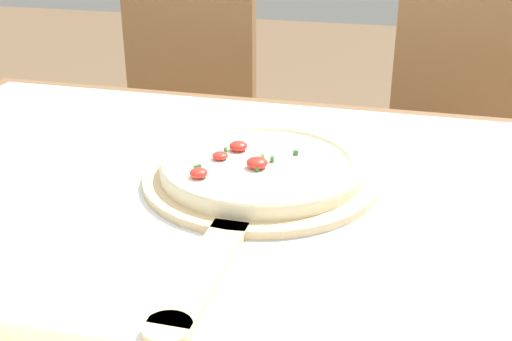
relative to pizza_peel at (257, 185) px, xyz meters
The scene contains 6 objects.
dining_table 0.12m from the pizza_peel, 118.90° to the right, with size 1.35×0.94×0.73m.
towel_cloth 0.06m from the pizza_peel, 118.90° to the right, with size 1.27×0.86×0.00m.
pizza_peel is the anchor object (origin of this frame).
pizza 0.03m from the pizza_peel, 90.98° to the left, with size 0.29×0.29×0.03m.
chair_left 0.90m from the pizza_peel, 118.83° to the left, with size 0.42×0.42×0.89m.
chair_right 0.86m from the pizza_peel, 66.80° to the left, with size 0.40×0.40×0.89m.
Camera 1 is at (0.23, -0.75, 1.13)m, focal length 45.00 mm.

